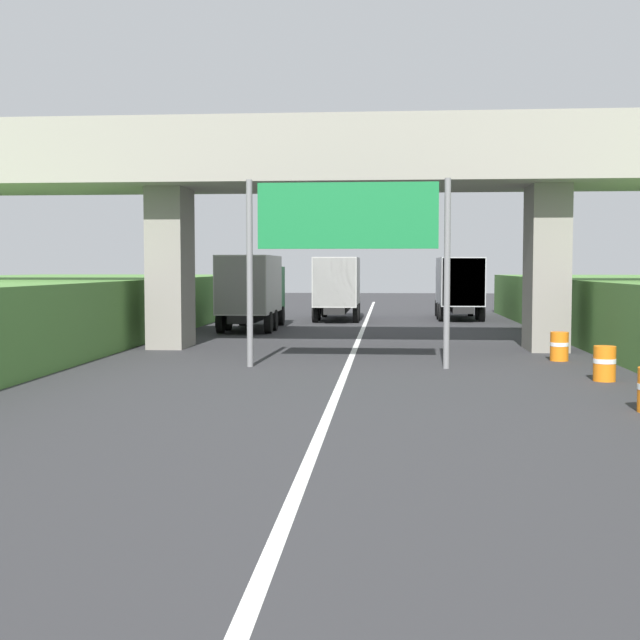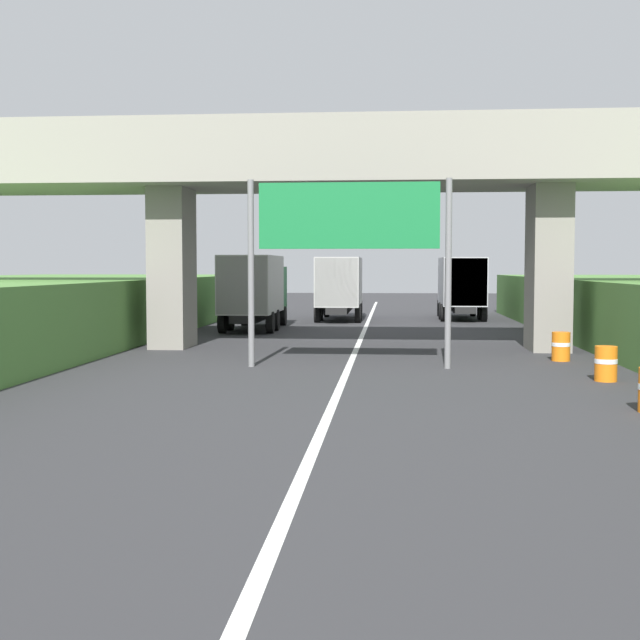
% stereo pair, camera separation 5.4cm
% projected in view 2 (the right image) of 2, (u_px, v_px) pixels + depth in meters
% --- Properties ---
extents(lane_centre_stripe, '(0.20, 95.37, 0.01)m').
position_uv_depth(lane_centre_stripe, '(346.00, 373.00, 23.29)').
color(lane_centre_stripe, white).
rests_on(lane_centre_stripe, ground).
extents(overpass_bridge, '(40.00, 4.80, 7.94)m').
position_uv_depth(overpass_bridge, '(357.00, 179.00, 29.80)').
color(overpass_bridge, gray).
rests_on(overpass_bridge, ground).
extents(overhead_highway_sign, '(5.88, 0.18, 5.44)m').
position_uv_depth(overhead_highway_sign, '(349.00, 228.00, 24.23)').
color(overhead_highway_sign, slate).
rests_on(overhead_highway_sign, ground).
extents(truck_green, '(2.44, 7.30, 3.44)m').
position_uv_depth(truck_green, '(255.00, 288.00, 39.39)').
color(truck_green, black).
rests_on(truck_green, ground).
extents(truck_silver, '(2.44, 7.30, 3.44)m').
position_uv_depth(truck_silver, '(461.00, 285.00, 47.33)').
color(truck_silver, black).
rests_on(truck_silver, ground).
extents(truck_blue, '(2.44, 7.30, 3.44)m').
position_uv_depth(truck_blue, '(340.00, 285.00, 46.49)').
color(truck_blue, black).
rests_on(truck_blue, ground).
extents(construction_barrel_4, '(0.57, 0.57, 0.90)m').
position_uv_depth(construction_barrel_4, '(606.00, 363.00, 21.52)').
color(construction_barrel_4, orange).
rests_on(construction_barrel_4, ground).
extents(construction_barrel_5, '(0.57, 0.57, 0.90)m').
position_uv_depth(construction_barrel_5, '(561.00, 346.00, 26.20)').
color(construction_barrel_5, orange).
rests_on(construction_barrel_5, ground).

